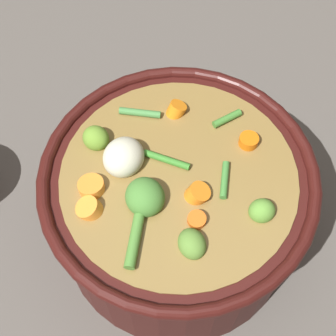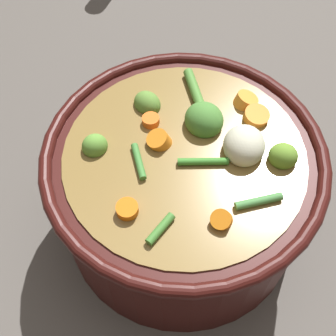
% 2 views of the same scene
% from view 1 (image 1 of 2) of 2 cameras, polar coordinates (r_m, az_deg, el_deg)
% --- Properties ---
extents(ground_plane, '(1.10, 1.10, 0.00)m').
position_cam_1_polar(ground_plane, '(0.65, 1.00, -7.07)').
color(ground_plane, '#514C47').
extents(cooking_pot, '(0.30, 0.30, 0.17)m').
position_cam_1_polar(cooking_pot, '(0.58, 1.08, -4.05)').
color(cooking_pot, '#38110F').
rests_on(cooking_pot, ground_plane).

